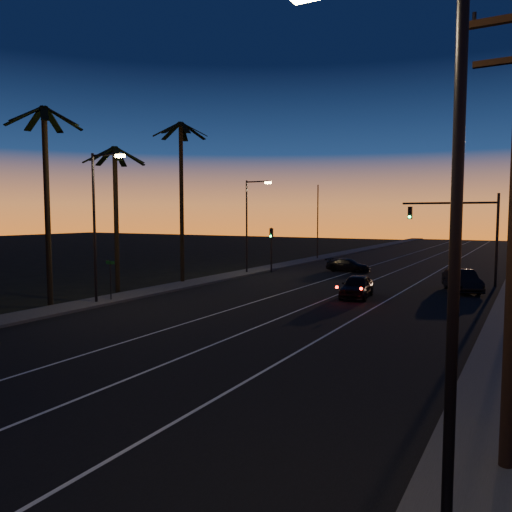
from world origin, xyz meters
The scene contains 18 objects.
road centered at (0.00, 30.00, 0.01)m, with size 20.00×170.00×0.01m, color black.
sidewalk_left centered at (-11.20, 30.00, 0.08)m, with size 2.40×170.00×0.16m, color #393936.
lane_stripe_left centered at (-3.00, 30.00, 0.02)m, with size 0.12×160.00×0.01m, color silver.
lane_stripe_mid centered at (0.50, 30.00, 0.02)m, with size 0.12×160.00×0.01m, color silver.
lane_stripe_right centered at (4.00, 30.00, 0.02)m, with size 0.12×160.00×0.01m, color silver.
palm_near centered at (-12.60, 18.00, 7.07)m, with size 4.25×4.16×11.53m.
palm_mid centered at (-13.20, 24.00, 6.25)m, with size 4.25×4.16×10.03m.
palm_far centered at (-12.20, 30.00, 7.61)m, with size 4.25×4.16×12.53m.
streetlight_left_near centered at (-10.70, 20.00, 5.32)m, with size 2.55×0.26×9.00m.
streetlight_left_far centered at (-10.69, 38.00, 5.06)m, with size 2.55×0.26×8.50m.
streetlight_right_near centered at (10.70, 6.00, 5.32)m, with size 2.55×0.26×9.00m.
street_sign centered at (-10.80, 21.00, 1.66)m, with size 0.70×0.06×2.60m.
signal_mast centered at (7.14, 39.99, 4.78)m, with size 7.10×0.41×7.00m.
signal_post centered at (-9.50, 39.98, 2.89)m, with size 0.28×0.37×4.20m.
far_pole_left centered at (-11.00, 55.00, 4.50)m, with size 0.14×0.14×9.00m, color black.
lead_car centered at (1.95, 30.06, 0.75)m, with size 2.28×4.98×1.47m.
right_car centered at (7.64, 35.97, 0.78)m, with size 3.34×4.94×1.54m.
cross_car centered at (-3.37, 43.99, 0.62)m, with size 4.33×1.99×1.23m.
Camera 1 is at (11.94, -1.24, 5.36)m, focal length 35.00 mm.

